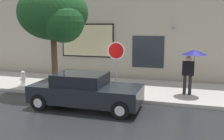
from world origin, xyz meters
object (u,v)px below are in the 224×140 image
Objects in this scene: pedestrian_with_umbrella at (192,59)px; stop_sign at (116,58)px; fire_hydrant at (23,78)px; street_tree at (55,15)px; parked_car at (85,91)px.

pedestrian_with_umbrella is 0.86× the size of stop_sign.
fire_hydrant is 0.37× the size of pedestrian_with_umbrella.
fire_hydrant is 0.16× the size of street_tree.
parked_car is at bearing -25.11° from fire_hydrant.
parked_car is 4.06m from street_tree.
stop_sign is (2.98, -0.23, -1.84)m from street_tree.
stop_sign is (0.83, 1.51, 1.13)m from parked_car.
street_tree reaches higher than fire_hydrant.
fire_hydrant is at bearing 154.89° from parked_car.
parked_car is 1.82× the size of stop_sign.
street_tree reaches higher than pedestrian_with_umbrella.
stop_sign is at bearing -4.36° from street_tree.
parked_car is 2.12× the size of pedestrian_with_umbrella.
stop_sign reaches higher than fire_hydrant.
fire_hydrant is 5.24m from stop_sign.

